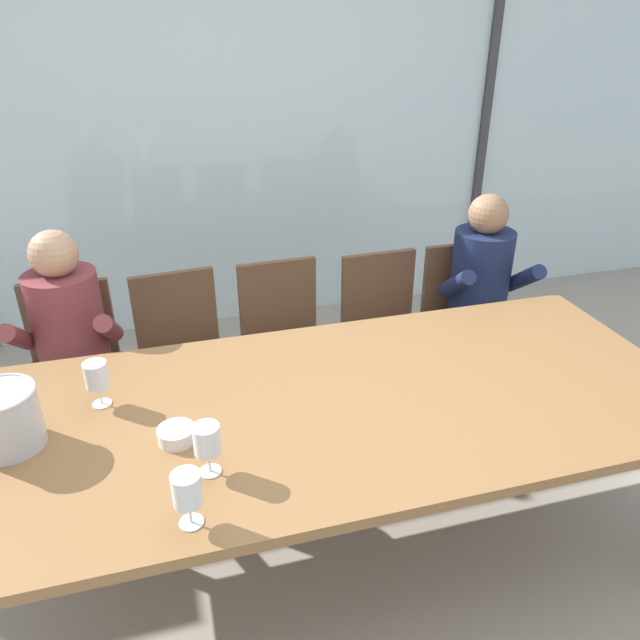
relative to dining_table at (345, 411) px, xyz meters
The scene contains 17 objects.
ground 1.22m from the dining_table, 90.00° to the left, with size 14.00×14.00×0.00m, color #9E9384.
window_glass_panel 2.35m from the dining_table, 90.00° to the left, with size 7.82×0.03×2.60m, color silver.
window_mullion_right 2.92m from the dining_table, 52.00° to the left, with size 0.06×0.06×2.60m, color #38383D.
hillside_vineyard 5.99m from the dining_table, 90.00° to the left, with size 13.82×2.40×2.15m, color #477A38.
dining_table is the anchor object (origin of this frame).
chair_near_curtain 1.50m from the dining_table, 136.56° to the left, with size 0.47×0.47×0.87m.
chair_left_of_center 1.15m from the dining_table, 118.91° to the left, with size 0.48×0.48×0.87m.
chair_center 1.02m from the dining_table, 91.06° to the left, with size 0.46×0.46×0.87m.
chair_right_of_center 1.13m from the dining_table, 61.00° to the left, with size 0.46×0.46×0.87m.
chair_near_window_right 1.43m from the dining_table, 43.67° to the left, with size 0.44×0.44×0.87m.
person_maroon_top 1.35m from the dining_table, 140.88° to the left, with size 0.48×0.62×1.19m.
person_navy_polo 1.36m from the dining_table, 38.66° to the left, with size 0.49×0.63×1.19m.
ice_bucket_primary 1.15m from the dining_table, behind, with size 0.23×0.23×0.21m.
tasting_bowl 0.63m from the dining_table, behind, with size 0.13×0.13×0.05m, color silver.
wine_glass_by_left_taster 0.61m from the dining_table, 153.27° to the right, with size 0.08×0.08×0.17m.
wine_glass_near_bucket 0.90m from the dining_table, 166.80° to the left, with size 0.08×0.08×0.17m.
wine_glass_center_pour 0.78m from the dining_table, 142.50° to the right, with size 0.08×0.08×0.17m.
Camera 1 is at (-0.58, -1.73, 2.03)m, focal length 33.52 mm.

